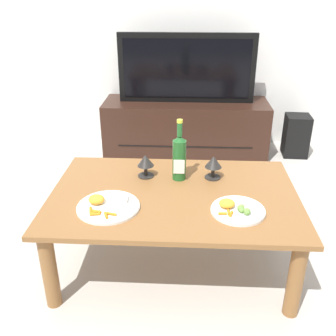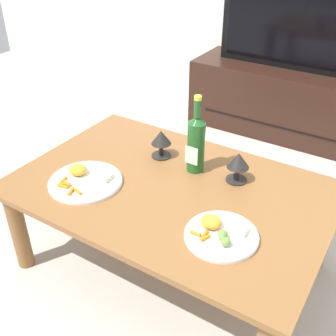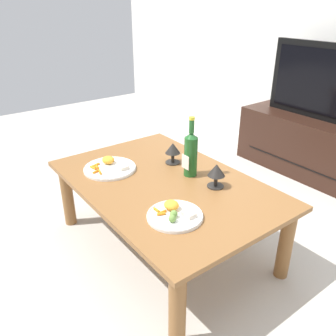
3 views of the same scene
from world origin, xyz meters
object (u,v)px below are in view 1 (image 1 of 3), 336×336
goblet_left (146,162)px  goblet_right (213,163)px  wine_bottle (179,156)px  dinner_plate_left (107,206)px  dining_table (174,204)px  floor_speaker (296,136)px  tv_screen (187,68)px  dinner_plate_right (237,209)px  tv_stand (185,127)px

goblet_left → goblet_right: goblet_right is taller
wine_bottle → goblet_left: wine_bottle is taller
goblet_left → dinner_plate_left: bearing=-113.2°
wine_bottle → goblet_left: bearing=174.2°
goblet_right → dining_table: bearing=-138.6°
floor_speaker → tv_screen: bearing=-178.8°
dining_table → floor_speaker: (0.99, 1.49, -0.18)m
dinner_plate_left → dinner_plate_right: 0.60m
floor_speaker → goblet_left: (-1.15, -1.31, 0.33)m
tv_stand → tv_screen: bearing=-90.0°
tv_screen → dinner_plate_right: size_ratio=4.49×
goblet_right → dinner_plate_left: bearing=-146.3°
tv_stand → dinner_plate_right: bearing=-81.4°
dining_table → goblet_left: goblet_left is taller
goblet_left → goblet_right: size_ratio=0.98×
tv_stand → goblet_right: goblet_right is taller
wine_bottle → dinner_plate_right: 0.43m
dinner_plate_left → dinner_plate_right: size_ratio=1.18×
dinner_plate_left → dinner_plate_right: (0.60, -0.00, 0.00)m
tv_screen → dinner_plate_right: (0.25, -1.67, -0.30)m
tv_stand → dinner_plate_left: bearing=-101.6°
tv_stand → tv_screen: tv_screen is taller
tv_stand → dinner_plate_left: size_ratio=4.75×
dining_table → wine_bottle: size_ratio=3.72×
dining_table → goblet_left: (-0.16, 0.18, 0.15)m
floor_speaker → tv_stand: bearing=-179.0°
dining_table → dinner_plate_right: dinner_plate_right is taller
wine_bottle → goblet_right: size_ratio=2.61×
goblet_left → dinner_plate_left: goblet_left is taller
tv_screen → wine_bottle: tv_screen is taller
dining_table → tv_screen: tv_screen is taller
dining_table → tv_stand: tv_stand is taller
floor_speaker → wine_bottle: size_ratio=1.09×
goblet_right → tv_screen: bearing=96.8°
goblet_right → floor_speaker: bearing=58.9°
dinner_plate_left → dinner_plate_right: bearing=-0.1°
goblet_left → dinner_plate_right: 0.57m
tv_stand → wine_bottle: (-0.02, -1.36, 0.32)m
wine_bottle → dinner_plate_left: bearing=-135.6°
floor_speaker → goblet_left: goblet_left is taller
tv_screen → wine_bottle: bearing=-90.9°
tv_stand → tv_screen: (0.00, -0.00, 0.51)m
wine_bottle → floor_speaker: bearing=53.9°
tv_stand → dinner_plate_left: 1.72m
tv_screen → goblet_right: (0.16, -1.34, -0.23)m
tv_stand → goblet_right: (0.16, -1.34, 0.28)m
goblet_right → dinner_plate_right: 0.36m
tv_stand → tv_screen: size_ratio=1.24×
dining_table → goblet_right: bearing=41.4°
goblet_right → dinner_plate_right: goblet_right is taller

